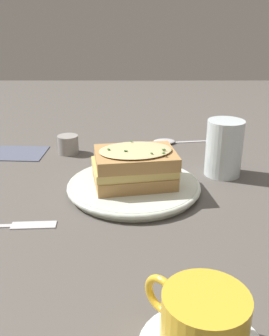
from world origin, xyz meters
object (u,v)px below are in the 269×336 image
at_px(sandwich, 135,166).
at_px(fork, 12,225).
at_px(dinner_plate, 134,186).
at_px(spoon, 169,141).
at_px(condiment_pot, 69,144).
at_px(napkin, 20,153).
at_px(water_glass, 225,148).
at_px(teacup_with_saucer, 203,326).

height_order(sandwich, fork, sandwich).
distance_m(dinner_plate, fork, 0.24).
distance_m(spoon, condiment_pot, 0.26).
bearing_deg(napkin, fork, -76.69).
xyz_separation_m(sandwich, spoon, (0.09, 0.29, -0.05)).
distance_m(sandwich, napkin, 0.35).
bearing_deg(dinner_plate, napkin, 143.13).
height_order(dinner_plate, spoon, dinner_plate).
distance_m(dinner_plate, water_glass, 0.21).
bearing_deg(spoon, condiment_pot, 98.67).
bearing_deg(fork, condiment_pot, 170.12).
xyz_separation_m(spoon, condiment_pot, (-0.25, -0.07, 0.02)).
height_order(teacup_with_saucer, water_glass, water_glass).
height_order(dinner_plate, sandwich, sandwich).
xyz_separation_m(teacup_with_saucer, condiment_pot, (-0.23, 0.59, -0.01)).
height_order(sandwich, condiment_pot, sandwich).
bearing_deg(sandwich, teacup_with_saucer, -79.77).
distance_m(dinner_plate, sandwich, 0.04).
relative_size(dinner_plate, condiment_pot, 5.15).
relative_size(fork, napkin, 1.53).
distance_m(napkin, condiment_pot, 0.12).
distance_m(water_glass, fork, 0.45).
relative_size(fork, spoon, 1.14).
bearing_deg(teacup_with_saucer, dinner_plate, -34.73).
bearing_deg(water_glass, dinner_plate, -155.84).
relative_size(spoon, condiment_pot, 3.39).
xyz_separation_m(teacup_with_saucer, spoon, (0.02, 0.67, -0.03)).
height_order(water_glass, condiment_pot, water_glass).
height_order(sandwich, napkin, sandwich).
bearing_deg(fork, spoon, 142.31).
height_order(water_glass, napkin, water_glass).
bearing_deg(teacup_with_saucer, condiment_pot, -24.07).
relative_size(sandwich, water_glass, 1.43).
bearing_deg(sandwich, water_glass, 24.50).
bearing_deg(dinner_plate, sandwich, -28.07).
height_order(dinner_plate, fork, dinner_plate).
distance_m(sandwich, fork, 0.24).
height_order(sandwich, teacup_with_saucer, sandwich).
bearing_deg(sandwich, spoon, 73.27).
relative_size(dinner_plate, sandwich, 1.52).
relative_size(sandwich, teacup_with_saucer, 1.25).
bearing_deg(sandwich, condiment_pot, 126.80).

